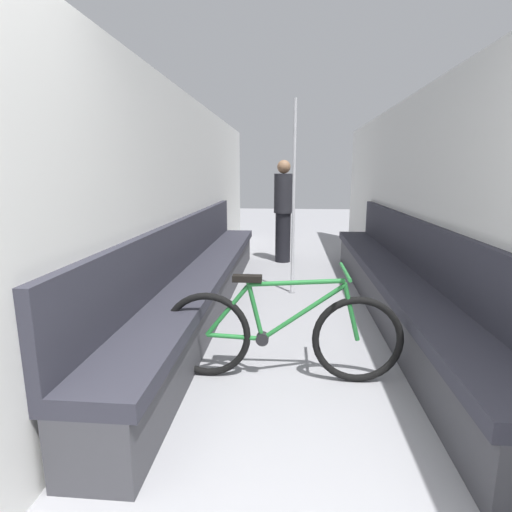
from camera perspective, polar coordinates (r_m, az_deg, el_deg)
The scene contains 7 objects.
wall_left at distance 4.31m, azimuth -10.96°, elevation 7.57°, with size 0.10×9.48×2.27m, color silver.
wall_right at distance 4.36m, azimuth 23.06°, elevation 6.89°, with size 0.10×9.48×2.27m, color silver.
bench_seat_row_left at distance 4.27m, azimuth -7.55°, elevation -3.47°, with size 0.49×5.10×0.98m.
bench_seat_row_right at distance 4.31m, azimuth 19.32°, elevation -3.91°, with size 0.49×5.10×0.98m.
bicycle at distance 2.84m, azimuth 3.55°, elevation -11.06°, with size 1.68×0.46×0.81m.
grab_pole_near at distance 4.71m, azimuth 5.39°, elevation 7.63°, with size 0.08×0.08×2.25m.
passenger_standing at distance 6.45m, azimuth 3.92°, elevation 6.52°, with size 0.30×0.30×1.63m.
Camera 1 is at (-0.09, -0.99, 1.45)m, focal length 28.00 mm.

